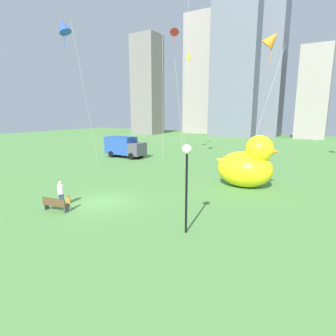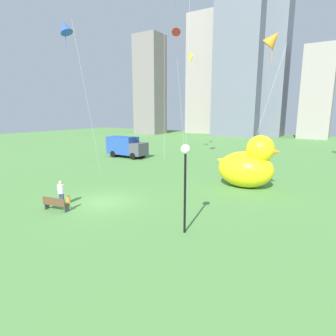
# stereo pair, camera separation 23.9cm
# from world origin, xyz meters

# --- Properties ---
(ground_plane) EXTENTS (140.00, 140.00, 0.00)m
(ground_plane) POSITION_xyz_m (0.00, 0.00, 0.00)
(ground_plane) COLOR #579046
(park_bench) EXTENTS (1.80, 0.77, 0.90)m
(park_bench) POSITION_xyz_m (-1.27, -2.90, 0.48)
(park_bench) COLOR brown
(park_bench) RESTS_ON ground
(person_adult) EXTENTS (0.42, 0.42, 1.73)m
(person_adult) POSITION_xyz_m (-1.82, -2.00, 0.95)
(person_adult) COLOR #38476B
(person_adult) RESTS_ON ground
(person_child) EXTENTS (0.25, 0.25, 1.02)m
(person_child) POSITION_xyz_m (-0.71, -2.31, 0.56)
(person_child) COLOR silver
(person_child) RESTS_ON ground
(giant_inflatable_duck) EXTENTS (5.34, 3.42, 4.42)m
(giant_inflatable_duck) POSITION_xyz_m (7.44, 9.31, 1.88)
(giant_inflatable_duck) COLOR yellow
(giant_inflatable_duck) RESTS_ON ground
(lamppost) EXTENTS (0.50, 0.50, 4.66)m
(lamppost) POSITION_xyz_m (7.29, -1.35, 3.65)
(lamppost) COLOR black
(lamppost) RESTS_ON ground
(box_truck) EXTENTS (5.77, 2.41, 2.85)m
(box_truck) POSITION_xyz_m (-11.50, 16.01, 1.44)
(box_truck) COLOR #264CA5
(box_truck) RESTS_ON ground
(city_skyline) EXTENTS (49.08, 18.64, 39.50)m
(city_skyline) POSITION_xyz_m (-11.83, 61.14, 16.87)
(city_skyline) COLOR gray
(city_skyline) RESTS_ON ground
(kite_yellow) EXTENTS (2.80, 2.63, 14.98)m
(kite_yellow) POSITION_xyz_m (-6.77, 25.66, 13.56)
(kite_yellow) COLOR silver
(kite_yellow) RESTS_ON ground
(kite_blue) EXTENTS (3.11, 3.50, 14.31)m
(kite_blue) POSITION_xyz_m (-7.87, 4.09, 13.55)
(kite_blue) COLOR silver
(kite_blue) RESTS_ON ground
(kite_orange) EXTENTS (2.90, 2.70, 12.50)m
(kite_orange) POSITION_xyz_m (8.56, 10.12, 11.70)
(kite_orange) COLOR silver
(kite_orange) RESTS_ON ground
(kite_red) EXTENTS (2.93, 3.01, 16.96)m
(kite_red) POSITION_xyz_m (-4.82, 18.22, 16.14)
(kite_red) COLOR silver
(kite_red) RESTS_ON ground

